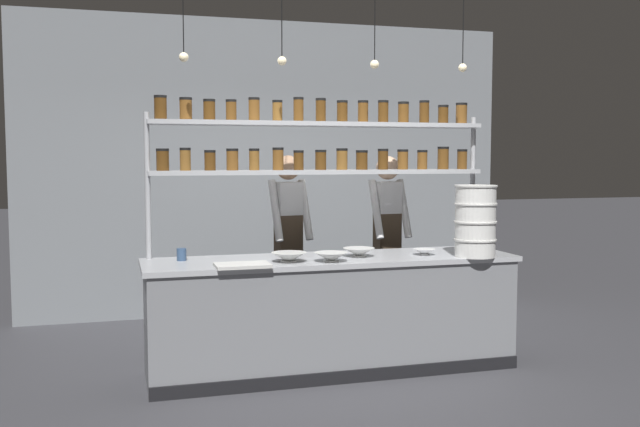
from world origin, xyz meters
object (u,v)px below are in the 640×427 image
at_px(spice_shelf_unit, 321,150).
at_px(chef_left, 289,236).
at_px(chef_center, 387,233).
at_px(cutting_board, 242,265).
at_px(serving_cup_front, 182,254).
at_px(prep_bowl_center_front, 424,252).
at_px(prep_bowl_near_right, 289,257).
at_px(prep_bowl_center_back, 359,252).
at_px(prep_bowl_near_left, 331,257).
at_px(container_stack, 475,221).

xyz_separation_m(spice_shelf_unit, chef_left, (-0.16, 0.50, -0.78)).
relative_size(chef_center, cutting_board, 4.33).
xyz_separation_m(cutting_board, serving_cup_front, (-0.40, 0.44, 0.04)).
relative_size(chef_center, prep_bowl_center_front, 9.39).
xyz_separation_m(chef_center, prep_bowl_near_right, (-1.19, -0.97, -0.05)).
distance_m(cutting_board, prep_bowl_center_back, 1.03).
distance_m(chef_left, serving_cup_front, 1.23).
xyz_separation_m(chef_left, prep_bowl_near_left, (0.08, -1.06, -0.05)).
distance_m(spice_shelf_unit, container_stack, 1.40).
xyz_separation_m(prep_bowl_center_front, prep_bowl_center_back, (-0.55, 0.06, 0.01)).
relative_size(chef_center, container_stack, 3.00).
xyz_separation_m(prep_bowl_near_right, serving_cup_front, (-0.78, 0.31, 0.01)).
xyz_separation_m(chef_left, prep_bowl_center_front, (0.92, -0.92, -0.06)).
bearing_deg(chef_center, prep_bowl_center_back, -129.12).
bearing_deg(container_stack, prep_bowl_center_front, 150.23).
distance_m(spice_shelf_unit, chef_left, 0.94).
bearing_deg(prep_bowl_center_back, chef_left, 113.69).
xyz_separation_m(container_stack, prep_bowl_near_right, (-1.51, 0.13, -0.25)).
distance_m(spice_shelf_unit, chef_center, 1.21).
height_order(chef_left, container_stack, chef_left).
distance_m(spice_shelf_unit, cutting_board, 1.31).
height_order(chef_center, serving_cup_front, chef_center).
height_order(prep_bowl_near_right, serving_cup_front, serving_cup_front).
relative_size(container_stack, prep_bowl_center_front, 3.13).
height_order(chef_left, prep_bowl_center_front, chef_left).
distance_m(chef_center, cutting_board, 1.92).
height_order(spice_shelf_unit, prep_bowl_near_right, spice_shelf_unit).
height_order(prep_bowl_near_left, prep_bowl_center_front, prep_bowl_near_left).
height_order(spice_shelf_unit, prep_bowl_center_front, spice_shelf_unit).
bearing_deg(chef_center, prep_bowl_near_left, -134.74).
distance_m(chef_left, cutting_board, 1.29).
distance_m(spice_shelf_unit, prep_bowl_near_left, 1.00).
height_order(spice_shelf_unit, prep_bowl_center_back, spice_shelf_unit).
xyz_separation_m(container_stack, prep_bowl_center_back, (-0.90, 0.26, -0.25)).
distance_m(container_stack, prep_bowl_center_back, 0.97).
bearing_deg(prep_bowl_center_front, chef_center, 88.31).
bearing_deg(prep_bowl_center_back, chef_center, 55.51).
distance_m(prep_bowl_near_right, serving_cup_front, 0.84).
bearing_deg(chef_center, cutting_board, -149.54).
bearing_deg(chef_left, serving_cup_front, -154.74).
height_order(cutting_board, prep_bowl_near_right, prep_bowl_near_right).
xyz_separation_m(spice_shelf_unit, chef_center, (0.79, 0.48, -0.78)).
distance_m(chef_left, chef_center, 0.95).
bearing_deg(cutting_board, chef_center, 35.10).
bearing_deg(chef_center, prep_bowl_near_right, -145.44).
distance_m(chef_center, prep_bowl_center_front, 0.90).
xyz_separation_m(chef_center, prep_bowl_near_left, (-0.87, -1.03, -0.05)).
bearing_deg(prep_bowl_near_right, prep_bowl_near_left, -12.24).
bearing_deg(chef_center, container_stack, -78.10).
bearing_deg(chef_left, prep_bowl_near_left, -94.23).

